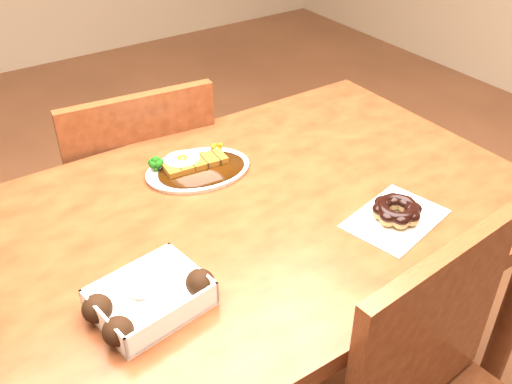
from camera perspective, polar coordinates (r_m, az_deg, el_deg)
table at (r=1.28m, az=0.36°, el=-4.96°), size 1.20×0.80×0.75m
chair_far at (r=1.74m, az=-11.69°, el=-0.80°), size 0.47×0.47×0.87m
katsu_curry_plate at (r=1.33m, az=-6.02°, el=2.48°), size 0.27×0.21×0.05m
donut_box at (r=0.99m, az=-10.71°, el=-10.44°), size 0.22×0.17×0.05m
pon_de_ring at (r=1.21m, az=13.89°, el=-1.88°), size 0.23×0.19×0.04m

